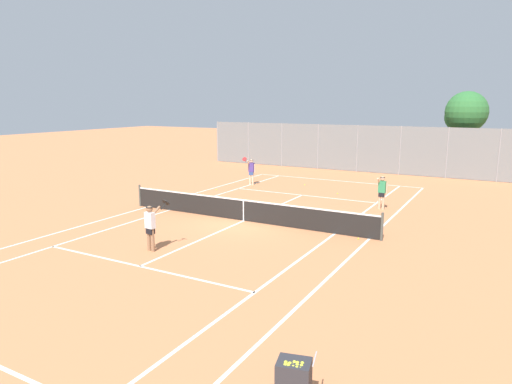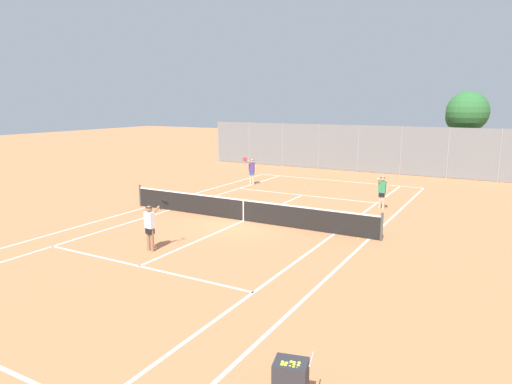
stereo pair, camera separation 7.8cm
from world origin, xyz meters
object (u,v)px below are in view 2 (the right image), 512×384
ball_cart (291,379)px  loose_tennis_ball_1 (338,193)px  loose_tennis_ball_3 (217,190)px  tree_behind_left (466,114)px  loose_tennis_ball_0 (358,239)px  tennis_net (243,209)px  player_far_left (252,170)px  player_near_side (150,225)px  loose_tennis_ball_2 (305,185)px  player_far_right (382,191)px

ball_cart → loose_tennis_ball_1: size_ratio=14.58×
loose_tennis_ball_3 → ball_cart: bearing=-52.3°
tree_behind_left → loose_tennis_ball_3: bearing=-130.9°
loose_tennis_ball_0 → loose_tennis_ball_3: size_ratio=1.00×
tennis_net → ball_cart: 12.38m
loose_tennis_ball_0 → tree_behind_left: 19.78m
tennis_net → loose_tennis_ball_1: 7.83m
ball_cart → loose_tennis_ball_3: (-11.99, 15.53, -0.50)m
player_far_left → tree_behind_left: (10.93, 11.11, 3.36)m
player_far_left → tree_behind_left: 15.94m
loose_tennis_ball_0 → loose_tennis_ball_3: same height
loose_tennis_ball_1 → loose_tennis_ball_3: bearing=-160.5°
ball_cart → tennis_net: bearing=124.4°
player_near_side → loose_tennis_ball_2: bearing=91.5°
player_far_left → player_far_right: size_ratio=1.11×
loose_tennis_ball_2 → loose_tennis_ball_3: (-3.89, -4.02, 0.00)m
player_far_left → loose_tennis_ball_3: size_ratio=26.88×
player_far_left → loose_tennis_ball_0: bearing=-41.3°
player_near_side → loose_tennis_ball_3: (-4.27, 10.37, -0.89)m
player_near_side → player_far_right: player_near_side is taller
loose_tennis_ball_3 → tree_behind_left: bearing=49.1°
ball_cart → loose_tennis_ball_2: (-8.11, 19.55, -0.50)m
tennis_net → loose_tennis_ball_3: size_ratio=181.82×
player_far_right → loose_tennis_ball_3: size_ratio=24.24×
loose_tennis_ball_2 → player_far_right: bearing=-36.3°
tree_behind_left → loose_tennis_ball_1: bearing=-114.9°
loose_tennis_ball_1 → loose_tennis_ball_2: 3.19m
player_far_right → loose_tennis_ball_3: player_far_right is taller
loose_tennis_ball_0 → loose_tennis_ball_2: same height
player_far_left → loose_tennis_ball_0: size_ratio=26.88×
tree_behind_left → loose_tennis_ball_2: bearing=-129.5°
loose_tennis_ball_3 → tree_behind_left: (11.84, 13.66, 4.25)m
ball_cart → loose_tennis_ball_3: size_ratio=14.58×
ball_cart → player_far_left: 21.21m
loose_tennis_ball_0 → player_near_side: bearing=-140.9°
tennis_net → loose_tennis_ball_3: (-4.99, 5.31, -0.48)m
ball_cart → player_near_side: 9.30m
tree_behind_left → player_far_left: bearing=-134.5°
ball_cart → player_near_side: size_ratio=0.54×
player_near_side → loose_tennis_ball_0: 7.63m
player_far_right → loose_tennis_ball_1: player_far_right is taller
player_near_side → loose_tennis_ball_2: size_ratio=26.88×
tennis_net → player_far_left: 8.87m
player_far_left → loose_tennis_ball_1: 5.76m
player_far_left → tree_behind_left: tree_behind_left is taller
player_near_side → loose_tennis_ball_3: size_ratio=26.88×
ball_cart → player_far_right: 15.49m
player_far_left → loose_tennis_ball_3: (-0.91, -2.55, -0.89)m
player_near_side → loose_tennis_ball_1: player_near_side is taller
player_far_left → loose_tennis_ball_2: (2.98, 1.47, -0.89)m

